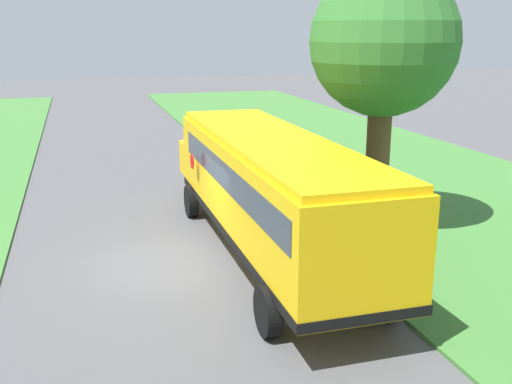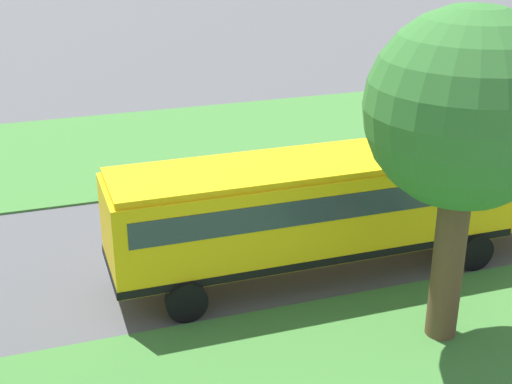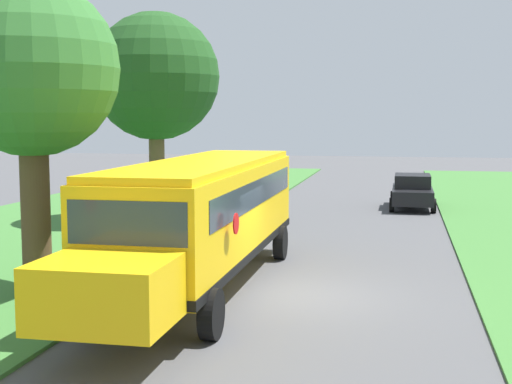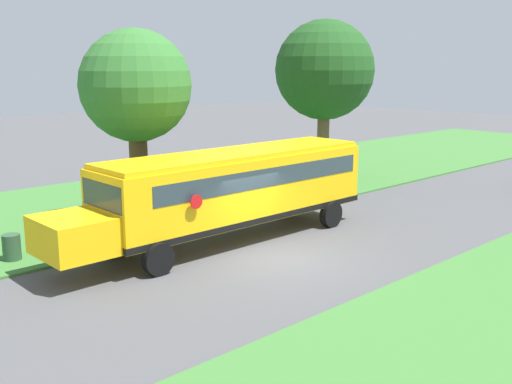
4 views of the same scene
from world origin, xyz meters
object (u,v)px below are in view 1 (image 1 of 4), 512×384
Objects in this scene: school_bus at (268,184)px; oak_tree_beside_bus at (385,42)px; stop_sign at (256,134)px; trash_bin at (288,174)px.

school_bus is 1.67× the size of oak_tree_beside_bus.
school_bus is 8.45m from stop_sign.
trash_bin is (-2.91, -6.60, -1.47)m from school_bus.
oak_tree_beside_bus is at bearing 102.79° from stop_sign.
oak_tree_beside_bus is (-3.72, -1.22, 3.41)m from school_bus.
oak_tree_beside_bus is 7.31m from trash_bin.
stop_sign is (-2.14, -8.17, -0.19)m from school_bus.
school_bus is 4.53× the size of stop_sign.
school_bus is at bearing 18.22° from oak_tree_beside_bus.
school_bus reaches higher than trash_bin.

